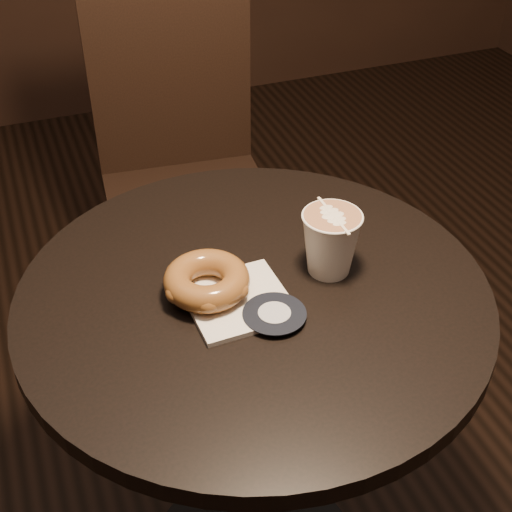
% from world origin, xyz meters
% --- Properties ---
extents(cafe_table, '(0.70, 0.70, 0.75)m').
position_xyz_m(cafe_table, '(0.00, 0.00, 0.55)').
color(cafe_table, black).
rests_on(cafe_table, ground).
extents(chair, '(0.44, 0.44, 1.01)m').
position_xyz_m(chair, '(0.10, 0.79, 0.56)').
color(chair, black).
rests_on(chair, ground).
extents(pastry_bag, '(0.15, 0.15, 0.01)m').
position_xyz_m(pastry_bag, '(-0.03, -0.02, 0.75)').
color(pastry_bag, silver).
rests_on(pastry_bag, cafe_table).
extents(doughnut, '(0.12, 0.12, 0.04)m').
position_xyz_m(doughnut, '(-0.07, 0.01, 0.78)').
color(doughnut, brown).
rests_on(doughnut, pastry_bag).
extents(latte_cup, '(0.09, 0.09, 0.10)m').
position_xyz_m(latte_cup, '(0.12, 0.00, 0.80)').
color(latte_cup, white).
rests_on(latte_cup, cafe_table).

